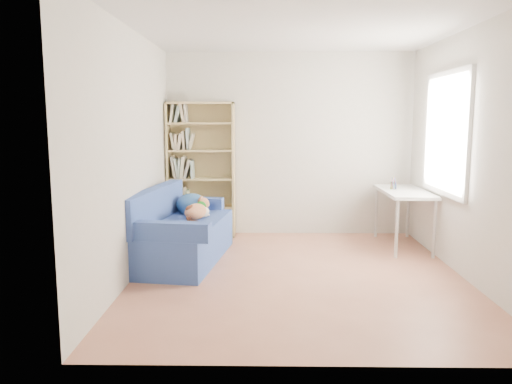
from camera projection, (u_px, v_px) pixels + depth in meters
The scene contains 6 objects.
ground at pixel (298, 275), 5.37m from camera, with size 4.00×4.00×0.00m, color #9D5E47.
room_shell at pixel (309, 122), 5.16m from camera, with size 3.54×4.04×2.62m.
sofa at pixel (181, 232), 5.91m from camera, with size 1.06×1.86×0.87m.
bookshelf at pixel (201, 175), 7.08m from camera, with size 0.95×0.30×1.90m.
desk at pixel (404, 196), 6.47m from camera, with size 0.55×1.20×0.75m.
pen_cup at pixel (393, 185), 6.55m from camera, with size 0.08×0.08×0.16m.
Camera 1 is at (-0.37, -5.19, 1.67)m, focal length 35.00 mm.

